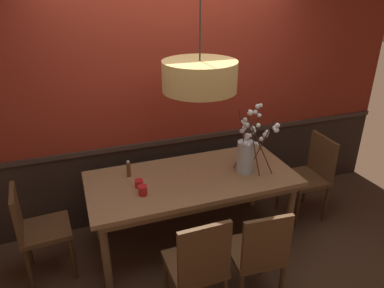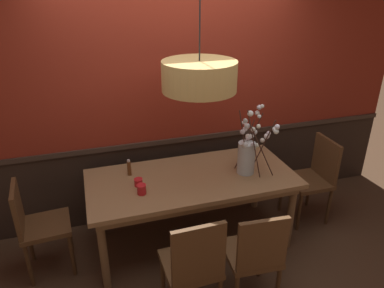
{
  "view_description": "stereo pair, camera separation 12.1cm",
  "coord_description": "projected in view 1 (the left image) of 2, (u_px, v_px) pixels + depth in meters",
  "views": [
    {
      "loc": [
        -0.99,
        -2.77,
        2.45
      ],
      "look_at": [
        0.0,
        0.0,
        1.09
      ],
      "focal_mm": 33.56,
      "sensor_mm": 36.0,
      "label": 1
    },
    {
      "loc": [
        -0.88,
        -2.81,
        2.45
      ],
      "look_at": [
        0.0,
        0.0,
        1.09
      ],
      "focal_mm": 33.56,
      "sensor_mm": 36.0,
      "label": 2
    }
  ],
  "objects": [
    {
      "name": "candle_holder_nearer_edge",
      "position": [
        143.0,
        190.0,
        3.08
      ],
      "size": [
        0.08,
        0.08,
        0.09
      ],
      "color": "red",
      "rests_on": "dining_table"
    },
    {
      "name": "chair_head_east_end",
      "position": [
        311.0,
        173.0,
        3.91
      ],
      "size": [
        0.43,
        0.44,
        0.93
      ],
      "color": "brown",
      "rests_on": "ground"
    },
    {
      "name": "ground_plane",
      "position": [
        192.0,
        240.0,
        3.7
      ],
      "size": [
        24.0,
        24.0,
        0.0
      ],
      "primitive_type": "plane",
      "color": "#4C3321"
    },
    {
      "name": "pendant_lamp",
      "position": [
        200.0,
        76.0,
        2.91
      ],
      "size": [
        0.62,
        0.62,
        1.24
      ],
      "color": "tan"
    },
    {
      "name": "chair_near_side_right",
      "position": [
        258.0,
        251.0,
        2.81
      ],
      "size": [
        0.44,
        0.45,
        0.9
      ],
      "color": "brown",
      "rests_on": "ground"
    },
    {
      "name": "candle_holder_nearer_center",
      "position": [
        139.0,
        183.0,
        3.2
      ],
      "size": [
        0.08,
        0.08,
        0.07
      ],
      "color": "red",
      "rests_on": "dining_table"
    },
    {
      "name": "back_wall",
      "position": [
        171.0,
        90.0,
        3.66
      ],
      "size": [
        5.24,
        0.14,
        2.85
      ],
      "color": "#2D2119",
      "rests_on": "ground"
    },
    {
      "name": "condiment_bottle",
      "position": [
        129.0,
        169.0,
        3.36
      ],
      "size": [
        0.04,
        0.04,
        0.16
      ],
      "color": "brown",
      "rests_on": "dining_table"
    },
    {
      "name": "dining_table",
      "position": [
        192.0,
        184.0,
        3.42
      ],
      "size": [
        1.95,
        0.9,
        0.75
      ],
      "color": "#997047",
      "rests_on": "ground"
    },
    {
      "name": "vase_with_blossoms",
      "position": [
        247.0,
        152.0,
        3.39
      ],
      "size": [
        0.35,
        0.55,
        0.68
      ],
      "color": "silver",
      "rests_on": "dining_table"
    },
    {
      "name": "chair_far_side_right",
      "position": [
        190.0,
        153.0,
        4.32
      ],
      "size": [
        0.45,
        0.43,
        0.96
      ],
      "color": "brown",
      "rests_on": "ground"
    },
    {
      "name": "chair_far_side_left",
      "position": [
        145.0,
        165.0,
        4.11
      ],
      "size": [
        0.44,
        0.4,
        0.9
      ],
      "color": "brown",
      "rests_on": "ground"
    },
    {
      "name": "chair_head_west_end",
      "position": [
        36.0,
        227.0,
        3.07
      ],
      "size": [
        0.44,
        0.43,
        0.9
      ],
      "color": "brown",
      "rests_on": "ground"
    },
    {
      "name": "chair_near_side_left",
      "position": [
        198.0,
        264.0,
        2.68
      ],
      "size": [
        0.43,
        0.44,
        0.94
      ],
      "color": "brown",
      "rests_on": "ground"
    }
  ]
}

